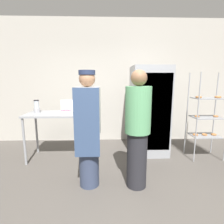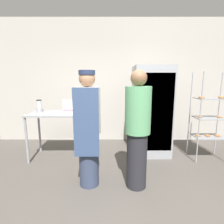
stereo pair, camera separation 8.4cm
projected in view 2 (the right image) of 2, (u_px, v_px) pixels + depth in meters
The scene contains 9 objects.
ground_plane at pixel (124, 197), 2.39m from camera, with size 14.00×14.00×0.00m, color #4C4742.
back_wall at pixel (118, 82), 4.51m from camera, with size 6.40×0.12×3.08m, color #ADA89E.
refrigerator at pixel (150, 111), 3.73m from camera, with size 0.76×0.78×1.87m.
baking_rack at pixel (209, 117), 3.45m from camera, with size 0.62×0.45×1.73m.
prep_counter at pixel (60, 118), 3.50m from camera, with size 1.20×0.67×0.94m.
donut_box at pixel (68, 111), 3.45m from camera, with size 0.27×0.21×0.26m.
blender_pitcher at pixel (39, 107), 3.55m from camera, with size 0.12×0.12×0.25m.
person_baker at pixel (88, 128), 2.53m from camera, with size 0.36×0.38×1.71m.
person_customer at pixel (137, 130), 2.49m from camera, with size 0.36×0.36×1.72m.
Camera 2 is at (-0.17, -2.15, 1.57)m, focal length 28.00 mm.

